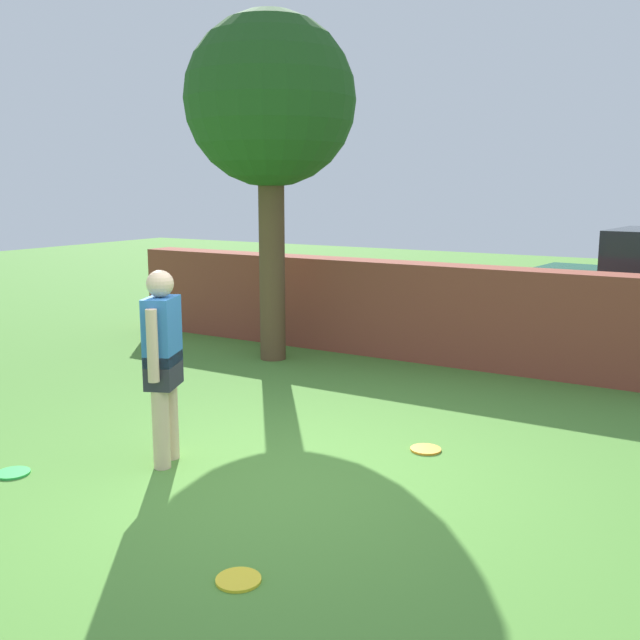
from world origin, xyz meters
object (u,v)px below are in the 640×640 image
Objects in this scene: frisbee_orange at (426,449)px; frisbee_green at (13,473)px; person at (163,358)px; tree at (270,105)px; frisbee_yellow at (238,580)px.

frisbee_orange is 3.44m from frisbee_green.
person is at bearing 42.75° from frisbee_green.
frisbee_orange is 1.00× the size of frisbee_green.
frisbee_yellow is at bearing -57.48° from tree.
tree reaches higher than frisbee_yellow.
frisbee_green is at bearing -70.71° from person.
tree is 16.42× the size of frisbee_orange.
tree reaches higher than person.
tree is at bearing 122.52° from frisbee_yellow.
frisbee_green and frisbee_yellow have the same top height.
frisbee_orange is (3.11, -2.17, -3.28)m from tree.
frisbee_green is (0.48, -4.38, -3.28)m from tree.
tree is at bearing 145.18° from frisbee_orange.
frisbee_yellow is (2.54, -0.36, 0.00)m from frisbee_green.
person reaches higher than frisbee_orange.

